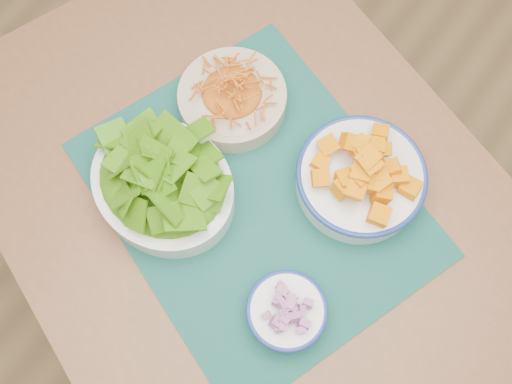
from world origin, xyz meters
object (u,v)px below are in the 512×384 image
Objects in this scene: squash_bowl at (362,175)px; onion_bowl at (287,311)px; table at (268,237)px; placemat at (256,198)px; lettuce_bowl at (162,181)px; carrot_bowl at (232,96)px.

squash_bowl is 1.89× the size of onion_bowl.
placemat reaches higher than table.
squash_bowl is 0.88× the size of lettuce_bowl.
lettuce_bowl reaches higher than table.
lettuce_bowl is 2.16× the size of onion_bowl.
carrot_bowl reaches higher than table.
table is 10.95× the size of onion_bowl.
lettuce_bowl is at bearing 170.88° from onion_bowl.
placemat is at bearing -40.25° from carrot_bowl.
carrot_bowl is at bearing 139.92° from onion_bowl.
placemat is 2.32× the size of squash_bowl.
onion_bowl is (0.12, -0.11, 0.13)m from table.
table is 0.25m from lettuce_bowl.
squash_bowl is 0.27m from onion_bowl.
carrot_bowl is (-0.19, 0.15, 0.13)m from table.
lettuce_bowl reaches higher than squash_bowl.
placemat is 2.77× the size of carrot_bowl.
carrot_bowl reaches higher than placemat.
onion_bowl reaches higher than table.
squash_bowl reaches higher than carrot_bowl.
placemat is at bearing 171.81° from table.
carrot_bowl is 0.84× the size of squash_bowl.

